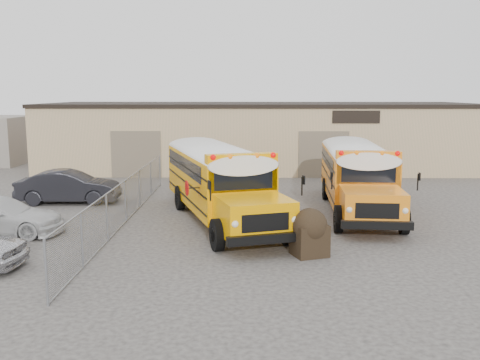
{
  "coord_description": "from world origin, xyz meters",
  "views": [
    {
      "loc": [
        -0.89,
        -18.97,
        5.44
      ],
      "look_at": [
        -1.19,
        4.35,
        1.6
      ],
      "focal_mm": 40.0,
      "sensor_mm": 36.0,
      "label": 1
    }
  ],
  "objects_px": {
    "tarp_bundle": "(310,231)",
    "car_dark": "(69,187)",
    "school_bus_left": "(188,158)",
    "school_bus_right": "(343,155)"
  },
  "relations": [
    {
      "from": "car_dark",
      "to": "tarp_bundle",
      "type": "bearing_deg",
      "value": -130.44
    },
    {
      "from": "school_bus_left",
      "to": "tarp_bundle",
      "type": "xyz_separation_m",
      "value": [
        5.35,
        -11.66,
        -1.05
      ]
    },
    {
      "from": "school_bus_left",
      "to": "school_bus_right",
      "type": "relative_size",
      "value": 1.05
    },
    {
      "from": "tarp_bundle",
      "to": "car_dark",
      "type": "relative_size",
      "value": 0.33
    },
    {
      "from": "school_bus_right",
      "to": "car_dark",
      "type": "xyz_separation_m",
      "value": [
        -14.43,
        -5.24,
        -1.0
      ]
    },
    {
      "from": "school_bus_right",
      "to": "car_dark",
      "type": "bearing_deg",
      "value": -160.05
    },
    {
      "from": "school_bus_right",
      "to": "tarp_bundle",
      "type": "xyz_separation_m",
      "value": [
        -3.49,
        -13.77,
        -0.98
      ]
    },
    {
      "from": "school_bus_left",
      "to": "school_bus_right",
      "type": "xyz_separation_m",
      "value": [
        8.84,
        2.11,
        -0.07
      ]
    },
    {
      "from": "school_bus_left",
      "to": "tarp_bundle",
      "type": "bearing_deg",
      "value": -65.36
    },
    {
      "from": "school_bus_right",
      "to": "tarp_bundle",
      "type": "distance_m",
      "value": 14.24
    }
  ]
}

